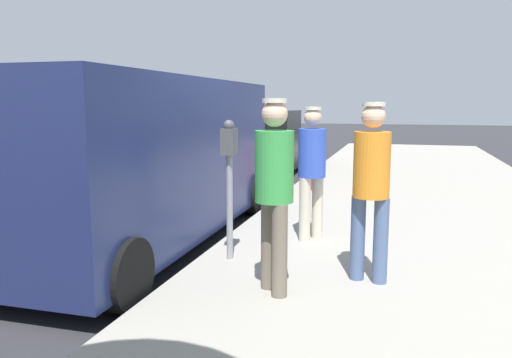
{
  "coord_description": "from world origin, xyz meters",
  "views": [
    {
      "loc": [
        3.1,
        -5.4,
        1.85
      ],
      "look_at": [
        1.65,
        -0.4,
        1.05
      ],
      "focal_mm": 34.86,
      "sensor_mm": 36.0,
      "label": 1
    }
  ],
  "objects": [
    {
      "name": "ground_plane",
      "position": [
        0.0,
        0.0,
        0.0
      ],
      "size": [
        80.0,
        80.0,
        0.0
      ],
      "primitive_type": "plane",
      "color": "#2D2D33"
    },
    {
      "name": "sidewalk_slab",
      "position": [
        3.5,
        0.0,
        0.07
      ],
      "size": [
        5.0,
        32.0,
        0.15
      ],
      "primitive_type": "cube",
      "color": "#9E998E",
      "rests_on": "ground"
    },
    {
      "name": "parking_meter_near",
      "position": [
        1.35,
        -0.4,
        1.18
      ],
      "size": [
        0.14,
        0.18,
        1.52
      ],
      "color": "gray",
      "rests_on": "sidewalk_slab"
    },
    {
      "name": "pedestrian_in_orange",
      "position": [
        2.86,
        -0.69,
        1.13
      ],
      "size": [
        0.36,
        0.34,
        1.71
      ],
      "color": "#4C608C",
      "rests_on": "sidewalk_slab"
    },
    {
      "name": "pedestrian_in_green",
      "position": [
        2.06,
        -1.22,
        1.15
      ],
      "size": [
        0.34,
        0.34,
        1.74
      ],
      "color": "#726656",
      "rests_on": "sidewalk_slab"
    },
    {
      "name": "pedestrian_in_blue",
      "position": [
        2.07,
        0.62,
        1.09
      ],
      "size": [
        0.34,
        0.34,
        1.65
      ],
      "color": "beige",
      "rests_on": "sidewalk_slab"
    },
    {
      "name": "parked_van",
      "position": [
        -0.15,
        0.35,
        1.15
      ],
      "size": [
        2.16,
        5.22,
        2.15
      ],
      "color": "navy",
      "rests_on": "ground"
    },
    {
      "name": "parked_sedan_ahead",
      "position": [
        -0.37,
        7.25,
        0.75
      ],
      "size": [
        2.02,
        4.44,
        1.65
      ],
      "color": "black",
      "rests_on": "ground"
    },
    {
      "name": "fire_hydrant",
      "position": [
        1.45,
        4.21,
        0.57
      ],
      "size": [
        0.24,
        0.24,
        0.86
      ],
      "color": "red",
      "rests_on": "sidewalk_slab"
    }
  ]
}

